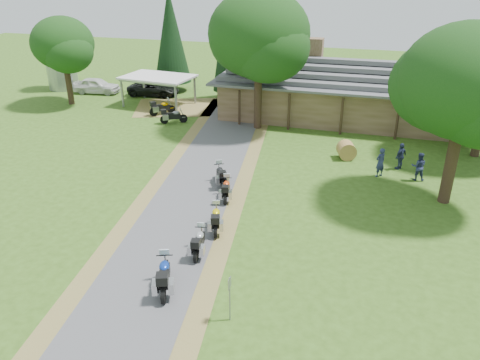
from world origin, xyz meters
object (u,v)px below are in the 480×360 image
(car_dark_suv, at_px, (153,85))
(motorcycle_row_e, at_px, (221,174))
(motorcycle_row_a, at_px, (164,274))
(motorcycle_row_b, at_px, (199,241))
(lodge, at_px, (348,89))
(motorcycle_row_d, at_px, (226,188))
(motorcycle_row_c, at_px, (216,218))
(hay_bale, at_px, (346,150))
(carport, at_px, (159,91))
(motorcycle_carport_b, at_px, (174,115))
(silo, at_px, (60,59))
(car_white_sedan, at_px, (96,84))
(motorcycle_carport_a, at_px, (162,107))

(car_dark_suv, height_order, motorcycle_row_e, car_dark_suv)
(motorcycle_row_a, relative_size, motorcycle_row_b, 1.16)
(lodge, height_order, motorcycle_row_d, lodge)
(car_dark_suv, bearing_deg, lodge, -101.70)
(motorcycle_row_b, distance_m, motorcycle_row_c, 2.14)
(car_dark_suv, height_order, hay_bale, car_dark_suv)
(carport, distance_m, motorcycle_carport_b, 5.77)
(motorcycle_carport_b, distance_m, hay_bale, 14.56)
(carport, relative_size, hay_bale, 5.27)
(silo, relative_size, car_dark_suv, 1.11)
(motorcycle_row_a, relative_size, motorcycle_row_c, 1.10)
(lodge, height_order, carport, lodge)
(lodge, bearing_deg, motorcycle_carport_b, -157.03)
(motorcycle_row_b, bearing_deg, car_white_sedan, 30.34)
(motorcycle_row_c, xyz_separation_m, motorcycle_row_e, (-1.43, 4.90, 0.01))
(silo, xyz_separation_m, carport, (12.18, -2.85, -1.68))
(motorcycle_row_d, distance_m, motorcycle_carport_a, 16.86)
(silo, relative_size, car_white_sedan, 1.03)
(car_dark_suv, bearing_deg, motorcycle_row_d, -150.18)
(car_dark_suv, height_order, motorcycle_carport_b, car_dark_suv)
(motorcycle_carport_b, bearing_deg, motorcycle_row_b, -91.37)
(motorcycle_row_b, height_order, motorcycle_row_d, motorcycle_row_d)
(motorcycle_row_e, distance_m, motorcycle_carport_b, 12.40)
(silo, height_order, motorcycle_row_d, silo)
(motorcycle_row_a, height_order, motorcycle_row_c, motorcycle_row_a)
(car_dark_suv, distance_m, motorcycle_row_a, 30.59)
(car_white_sedan, height_order, motorcycle_carport_b, car_white_sedan)
(motorcycle_carport_a, bearing_deg, motorcycle_row_d, -99.41)
(car_dark_suv, bearing_deg, car_white_sedan, 91.80)
(lodge, xyz_separation_m, car_dark_suv, (-18.67, 1.90, -1.42))
(hay_bale, bearing_deg, car_white_sedan, 157.59)
(motorcycle_carport_a, bearing_deg, hay_bale, -65.87)
(motorcycle_row_d, bearing_deg, silo, 37.46)
(motorcycle_row_b, bearing_deg, motorcycle_row_d, -4.59)
(motorcycle_carport_b, bearing_deg, motorcycle_row_d, -83.13)
(motorcycle_row_c, bearing_deg, carport, 14.95)
(carport, distance_m, car_white_sedan, 8.16)
(motorcycle_row_c, bearing_deg, silo, 30.34)
(motorcycle_row_a, distance_m, motorcycle_row_b, 2.80)
(carport, bearing_deg, motorcycle_row_d, -47.96)
(car_white_sedan, relative_size, motorcycle_row_e, 3.03)
(silo, bearing_deg, carport, -13.18)
(motorcycle_carport_a, height_order, hay_bale, motorcycle_carport_a)
(car_dark_suv, distance_m, motorcycle_row_b, 28.34)
(motorcycle_row_c, xyz_separation_m, motorcycle_row_d, (-0.55, 3.29, -0.03))
(car_dark_suv, distance_m, motorcycle_carport_b, 9.28)
(silo, distance_m, motorcycle_row_a, 36.36)
(silo, xyz_separation_m, motorcycle_row_c, (24.44, -22.30, -2.35))
(carport, xyz_separation_m, hay_bale, (17.51, -8.34, -0.75))
(motorcycle_row_e, height_order, motorcycle_carport_a, motorcycle_carport_a)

